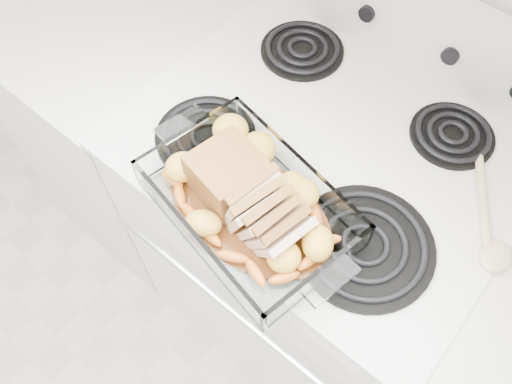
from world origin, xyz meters
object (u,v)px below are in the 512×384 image
Objects in this scene: counter_left at (146,121)px; baking_dish at (249,208)px; pork_roast at (239,191)px; electric_range at (309,235)px.

counter_left is 2.52× the size of baking_dish.
counter_left is 0.86m from pork_roast.
electric_range is 3.02× the size of baking_dish.
pork_roast reaches higher than counter_left.
baking_dish reaches higher than counter_left.
baking_dish is (0.66, -0.24, 0.50)m from counter_left.
counter_left is 0.86m from baking_dish.
electric_range reaches higher than baking_dish.
electric_range reaches higher than pork_roast.
counter_left is at bearing -179.90° from electric_range.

